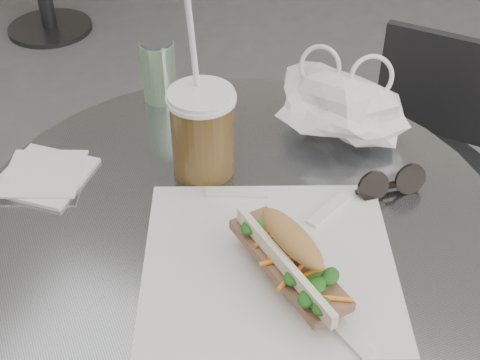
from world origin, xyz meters
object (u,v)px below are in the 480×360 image
at_px(chair_far, 406,205).
at_px(cafe_table, 237,337).
at_px(iced_coffee, 202,131).
at_px(banh_mi, 289,258).
at_px(drink_can, 159,71).
at_px(sunglasses, 391,184).

bearing_deg(chair_far, cafe_table, 79.75).
height_order(chair_far, iced_coffee, iced_coffee).
xyz_separation_m(banh_mi, iced_coffee, (-0.19, 0.17, 0.03)).
distance_m(chair_far, drink_can, 0.75).
bearing_deg(drink_can, cafe_table, -44.18).
height_order(banh_mi, drink_can, drink_can).
distance_m(chair_far, banh_mi, 0.85).
height_order(iced_coffee, drink_can, iced_coffee).
bearing_deg(drink_can, iced_coffee, -45.21).
xyz_separation_m(iced_coffee, drink_can, (-0.15, 0.16, -0.02)).
relative_size(cafe_table, drink_can, 6.81).
relative_size(banh_mi, sunglasses, 2.57).
xyz_separation_m(cafe_table, chair_far, (0.18, 0.62, -0.15)).
height_order(cafe_table, chair_far, cafe_table).
height_order(banh_mi, sunglasses, banh_mi).
distance_m(chair_far, sunglasses, 0.66).
distance_m(iced_coffee, sunglasses, 0.28).
bearing_deg(chair_far, banh_mi, 90.10).
bearing_deg(cafe_table, chair_far, 73.55).
distance_m(cafe_table, chair_far, 0.67).
relative_size(banh_mi, iced_coffee, 0.83).
relative_size(sunglasses, drink_can, 0.85).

